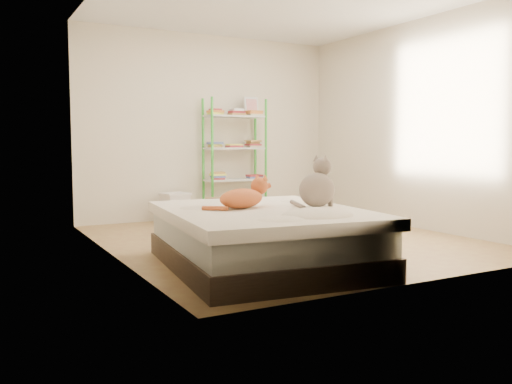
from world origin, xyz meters
TOP-DOWN VIEW (x-y plane):
  - room at (0.00, 0.00)m, footprint 3.81×4.21m
  - bed at (-0.87, -1.05)m, footprint 1.78×2.13m
  - orange_cat at (-1.02, -0.94)m, footprint 0.60×0.44m
  - grey_cat at (-0.39, -1.17)m, footprint 0.48×0.44m
  - shelf_unit at (0.31, 1.88)m, footprint 0.88×0.36m
  - cardboard_box at (-0.27, 0.93)m, footprint 0.66×0.68m
  - white_bin at (-0.61, 1.85)m, footprint 0.40×0.36m

SIDE VIEW (x-z plane):
  - cardboard_box at x=-0.27m, z-range -0.03..0.41m
  - white_bin at x=-0.61m, z-range 0.00..0.40m
  - bed at x=-0.87m, z-range 0.00..0.50m
  - orange_cat at x=-1.02m, z-range 0.50..0.72m
  - grey_cat at x=-0.39m, z-range 0.50..0.94m
  - shelf_unit at x=0.31m, z-range 0.02..1.77m
  - room at x=0.00m, z-range 0.00..2.61m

